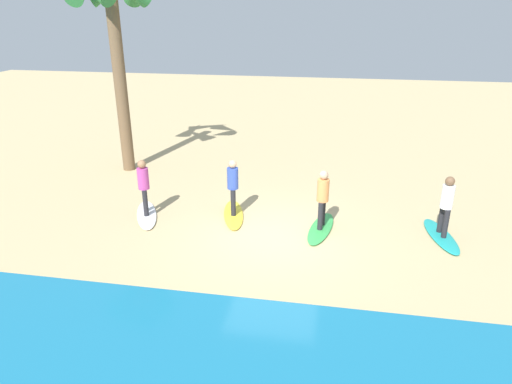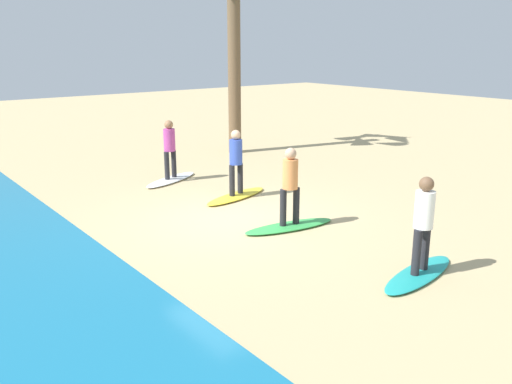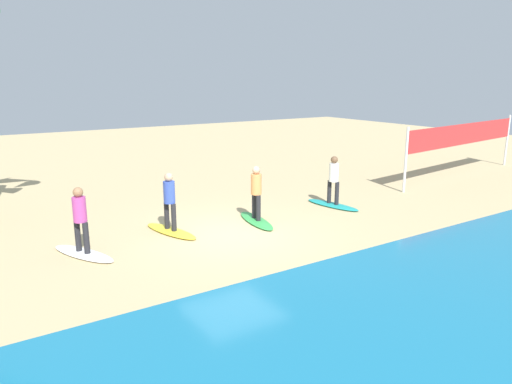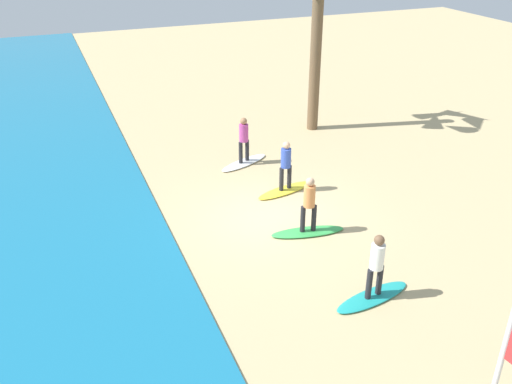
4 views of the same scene
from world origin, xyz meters
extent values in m
plane|color=tan|center=(0.00, 0.00, 0.00)|extent=(60.00, 60.00, 0.00)
ellipsoid|color=teal|center=(-4.40, -0.70, 0.04)|extent=(0.93, 2.17, 0.09)
cylinder|color=#232328|center=(-4.43, -0.54, 0.48)|extent=(0.14, 0.14, 0.78)
cylinder|color=#232328|center=(-4.37, -0.86, 0.48)|extent=(0.14, 0.14, 0.78)
cylinder|color=white|center=(-4.40, -0.70, 1.18)|extent=(0.32, 0.32, 0.62)
sphere|color=brown|center=(-4.40, -0.70, 1.61)|extent=(0.24, 0.24, 0.24)
ellipsoid|color=green|center=(-1.21, -0.59, 0.04)|extent=(0.91, 2.16, 0.09)
cylinder|color=#232328|center=(-1.18, -0.44, 0.48)|extent=(0.14, 0.14, 0.78)
cylinder|color=#232328|center=(-1.24, -0.75, 0.48)|extent=(0.14, 0.14, 0.78)
cylinder|color=#E58C4C|center=(-1.21, -0.59, 1.18)|extent=(0.32, 0.32, 0.62)
sphere|color=tan|center=(-1.21, -0.59, 1.61)|extent=(0.24, 0.24, 0.24)
ellipsoid|color=yellow|center=(1.38, -1.07, 0.04)|extent=(1.06, 2.17, 0.09)
cylinder|color=#232328|center=(1.34, -0.91, 0.48)|extent=(0.14, 0.14, 0.78)
cylinder|color=#232328|center=(1.42, -1.22, 0.48)|extent=(0.14, 0.14, 0.78)
cylinder|color=#334CAD|center=(1.38, -1.07, 1.18)|extent=(0.32, 0.32, 0.62)
sphere|color=tan|center=(1.38, -1.07, 1.61)|extent=(0.24, 0.24, 0.24)
ellipsoid|color=white|center=(3.89, -0.60, 0.04)|extent=(1.37, 2.15, 0.09)
cylinder|color=#232328|center=(3.83, -0.45, 0.48)|extent=(0.14, 0.14, 0.78)
cylinder|color=#232328|center=(3.96, -0.75, 0.48)|extent=(0.14, 0.14, 0.78)
cylinder|color=#B74293|center=(3.89, -0.60, 1.18)|extent=(0.32, 0.32, 0.62)
sphere|color=#9E704C|center=(3.89, -0.60, 1.61)|extent=(0.24, 0.24, 0.24)
cylinder|color=brown|center=(6.19, -4.48, 3.07)|extent=(0.44, 0.44, 6.15)
camera|label=1|loc=(-1.45, 10.99, 5.76)|focal=32.37mm
camera|label=2|loc=(-9.41, 6.64, 3.82)|focal=38.21mm
camera|label=3|loc=(6.31, 10.94, 4.27)|focal=33.14mm
camera|label=4|loc=(-13.03, 5.67, 8.16)|focal=38.83mm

